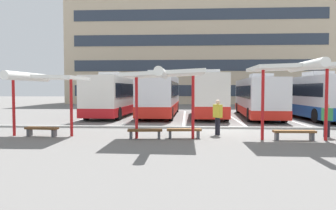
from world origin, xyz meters
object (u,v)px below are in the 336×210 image
(coach_bus_1, at_px, (161,95))
(bench_0, at_px, (42,130))
(bench_3, at_px, (294,133))
(coach_bus_0, at_px, (117,96))
(coach_bus_3, at_px, (258,97))
(waiting_shelter_0, at_px, (39,78))
(bench_1, at_px, (145,132))
(waiting_passenger_2, at_px, (218,114))
(waiting_shelter_1, at_px, (164,75))
(waiting_shelter_2, at_px, (297,69))
(bench_2, at_px, (184,131))
(coach_bus_4, at_px, (309,97))
(waiting_passenger_1, at_px, (327,118))
(coach_bus_2, at_px, (209,96))

(coach_bus_1, bearing_deg, bench_0, -110.69)
(coach_bus_1, relative_size, bench_3, 6.48)
(coach_bus_0, bearing_deg, coach_bus_3, -3.45)
(coach_bus_0, height_order, waiting_shelter_0, coach_bus_0)
(bench_1, xyz_separation_m, waiting_passenger_2, (3.47, 1.48, 0.70))
(waiting_shelter_1, height_order, waiting_shelter_2, waiting_shelter_2)
(bench_2, bearing_deg, coach_bus_0, 115.12)
(coach_bus_1, relative_size, coach_bus_4, 1.07)
(waiting_passenger_1, bearing_deg, coach_bus_0, 136.99)
(waiting_shelter_2, height_order, bench_3, waiting_shelter_2)
(waiting_shelter_1, height_order, bench_2, waiting_shelter_1)
(waiting_passenger_2, bearing_deg, waiting_passenger_1, -5.51)
(coach_bus_4, xyz_separation_m, waiting_passenger_1, (-3.00, -10.53, -0.73))
(coach_bus_4, height_order, waiting_shelter_2, coach_bus_4)
(waiting_shelter_2, bearing_deg, waiting_shelter_0, 177.09)
(coach_bus_0, height_order, bench_1, coach_bus_0)
(bench_1, bearing_deg, coach_bus_2, 72.90)
(coach_bus_1, xyz_separation_m, coach_bus_4, (11.92, -1.60, -0.11))
(waiting_shelter_0, distance_m, bench_0, 2.47)
(bench_0, relative_size, waiting_passenger_2, 0.94)
(coach_bus_4, distance_m, waiting_shelter_2, 12.87)
(coach_bus_1, relative_size, coach_bus_2, 1.15)
(bench_2, bearing_deg, waiting_passenger_2, 36.05)
(coach_bus_0, bearing_deg, waiting_passenger_2, -56.33)
(bench_0, relative_size, waiting_passenger_1, 1.03)
(bench_2, distance_m, waiting_shelter_2, 5.72)
(waiting_shelter_0, height_order, waiting_shelter_1, waiting_shelter_1)
(waiting_passenger_2, bearing_deg, waiting_shelter_2, -28.56)
(coach_bus_3, xyz_separation_m, bench_0, (-12.80, -11.65, -1.27))
(coach_bus_0, distance_m, coach_bus_2, 7.84)
(coach_bus_3, height_order, bench_1, coach_bus_3)
(bench_2, xyz_separation_m, waiting_passenger_2, (1.67, 1.21, 0.70))
(coach_bus_0, height_order, bench_2, coach_bus_0)
(coach_bus_2, xyz_separation_m, bench_0, (-8.82, -11.63, -1.41))
(coach_bus_2, xyz_separation_m, waiting_passenger_1, (4.88, -11.11, -0.83))
(coach_bus_2, distance_m, bench_3, 12.62)
(coach_bus_4, bearing_deg, waiting_shelter_1, -132.50)
(waiting_shelter_1, relative_size, bench_3, 2.68)
(coach_bus_1, distance_m, bench_0, 13.60)
(coach_bus_3, relative_size, waiting_passenger_1, 7.38)
(coach_bus_2, xyz_separation_m, bench_2, (-1.92, -11.83, -1.41))
(bench_2, bearing_deg, waiting_passenger_1, 6.04)
(coach_bus_1, height_order, coach_bus_3, coach_bus_1)
(bench_1, relative_size, bench_2, 0.99)
(coach_bus_2, bearing_deg, waiting_shelter_1, -102.96)
(coach_bus_0, distance_m, waiting_passenger_2, 13.64)
(coach_bus_2, distance_m, bench_0, 14.66)
(coach_bus_2, bearing_deg, waiting_passenger_2, -91.37)
(coach_bus_3, distance_m, coach_bus_4, 3.95)
(coach_bus_2, bearing_deg, coach_bus_1, 165.85)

